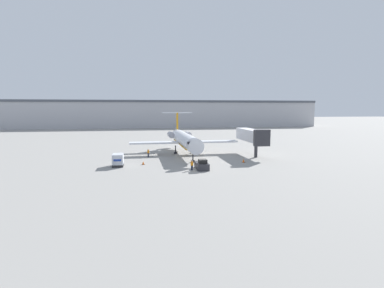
{
  "coord_description": "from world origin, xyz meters",
  "views": [
    {
      "loc": [
        -9.76,
        -49.49,
        10.44
      ],
      "look_at": [
        0.0,
        8.8,
        3.43
      ],
      "focal_mm": 28.0,
      "sensor_mm": 36.0,
      "label": 1
    }
  ],
  "objects_px": {
    "worker_by_wing": "(148,153)",
    "pushback_tug": "(202,165)",
    "luggage_cart": "(118,160)",
    "traffic_cone_right": "(244,161)",
    "traffic_cone_left": "(143,163)",
    "worker_near_tug": "(192,165)",
    "jet_bridge": "(252,136)",
    "airplane_main": "(184,139)"
  },
  "relations": [
    {
      "from": "pushback_tug",
      "to": "worker_by_wing",
      "type": "bearing_deg",
      "value": 120.75
    },
    {
      "from": "worker_near_tug",
      "to": "luggage_cart",
      "type": "bearing_deg",
      "value": 155.73
    },
    {
      "from": "pushback_tug",
      "to": "traffic_cone_right",
      "type": "relative_size",
      "value": 5.85
    },
    {
      "from": "worker_near_tug",
      "to": "traffic_cone_right",
      "type": "distance_m",
      "value": 12.56
    },
    {
      "from": "pushback_tug",
      "to": "jet_bridge",
      "type": "height_order",
      "value": "jet_bridge"
    },
    {
      "from": "airplane_main",
      "to": "worker_by_wing",
      "type": "distance_m",
      "value": 9.16
    },
    {
      "from": "luggage_cart",
      "to": "worker_near_tug",
      "type": "xyz_separation_m",
      "value": [
        12.68,
        -5.72,
        -0.23
      ]
    },
    {
      "from": "worker_by_wing",
      "to": "jet_bridge",
      "type": "relative_size",
      "value": 0.13
    },
    {
      "from": "worker_near_tug",
      "to": "jet_bridge",
      "type": "relative_size",
      "value": 0.13
    },
    {
      "from": "luggage_cart",
      "to": "worker_by_wing",
      "type": "height_order",
      "value": "luggage_cart"
    },
    {
      "from": "worker_near_tug",
      "to": "airplane_main",
      "type": "bearing_deg",
      "value": 85.98
    },
    {
      "from": "worker_by_wing",
      "to": "pushback_tug",
      "type": "bearing_deg",
      "value": -59.25
    },
    {
      "from": "pushback_tug",
      "to": "worker_by_wing",
      "type": "relative_size",
      "value": 2.2
    },
    {
      "from": "traffic_cone_right",
      "to": "worker_by_wing",
      "type": "bearing_deg",
      "value": 151.99
    },
    {
      "from": "worker_by_wing",
      "to": "jet_bridge",
      "type": "bearing_deg",
      "value": -3.73
    },
    {
      "from": "traffic_cone_right",
      "to": "worker_near_tug",
      "type": "bearing_deg",
      "value": -152.96
    },
    {
      "from": "airplane_main",
      "to": "pushback_tug",
      "type": "xyz_separation_m",
      "value": [
        0.53,
        -17.79,
        -2.75
      ]
    },
    {
      "from": "traffic_cone_left",
      "to": "traffic_cone_right",
      "type": "bearing_deg",
      "value": -2.6
    },
    {
      "from": "traffic_cone_left",
      "to": "jet_bridge",
      "type": "xyz_separation_m",
      "value": [
        24.0,
        7.31,
        4.15
      ]
    },
    {
      "from": "airplane_main",
      "to": "jet_bridge",
      "type": "distance_m",
      "value": 15.24
    },
    {
      "from": "pushback_tug",
      "to": "jet_bridge",
      "type": "relative_size",
      "value": 0.29
    },
    {
      "from": "luggage_cart",
      "to": "jet_bridge",
      "type": "bearing_deg",
      "value": 16.0
    },
    {
      "from": "worker_near_tug",
      "to": "traffic_cone_right",
      "type": "bearing_deg",
      "value": 27.04
    },
    {
      "from": "jet_bridge",
      "to": "pushback_tug",
      "type": "bearing_deg",
      "value": -136.37
    },
    {
      "from": "worker_by_wing",
      "to": "traffic_cone_left",
      "type": "relative_size",
      "value": 2.75
    },
    {
      "from": "luggage_cart",
      "to": "traffic_cone_right",
      "type": "height_order",
      "value": "luggage_cart"
    },
    {
      "from": "traffic_cone_left",
      "to": "worker_by_wing",
      "type": "bearing_deg",
      "value": 82.6
    },
    {
      "from": "airplane_main",
      "to": "jet_bridge",
      "type": "xyz_separation_m",
      "value": [
        14.55,
        -4.43,
        1.01
      ]
    },
    {
      "from": "jet_bridge",
      "to": "worker_near_tug",
      "type": "bearing_deg",
      "value": -138.74
    },
    {
      "from": "worker_by_wing",
      "to": "jet_bridge",
      "type": "distance_m",
      "value": 23.17
    },
    {
      "from": "traffic_cone_left",
      "to": "luggage_cart",
      "type": "bearing_deg",
      "value": -169.2
    },
    {
      "from": "worker_near_tug",
      "to": "traffic_cone_right",
      "type": "relative_size",
      "value": 2.56
    },
    {
      "from": "airplane_main",
      "to": "worker_by_wing",
      "type": "xyz_separation_m",
      "value": [
        -8.31,
        -2.94,
        -2.51
      ]
    },
    {
      "from": "pushback_tug",
      "to": "worker_by_wing",
      "type": "xyz_separation_m",
      "value": [
        -8.84,
        14.85,
        0.24
      ]
    },
    {
      "from": "pushback_tug",
      "to": "traffic_cone_left",
      "type": "distance_m",
      "value": 11.68
    },
    {
      "from": "worker_by_wing",
      "to": "jet_bridge",
      "type": "xyz_separation_m",
      "value": [
        22.85,
        -1.49,
        3.52
      ]
    },
    {
      "from": "pushback_tug",
      "to": "traffic_cone_right",
      "type": "height_order",
      "value": "pushback_tug"
    },
    {
      "from": "traffic_cone_left",
      "to": "worker_near_tug",
      "type": "bearing_deg",
      "value": -38.87
    },
    {
      "from": "luggage_cart",
      "to": "worker_near_tug",
      "type": "relative_size",
      "value": 1.8
    },
    {
      "from": "pushback_tug",
      "to": "worker_by_wing",
      "type": "distance_m",
      "value": 17.28
    },
    {
      "from": "luggage_cart",
      "to": "worker_by_wing",
      "type": "distance_m",
      "value": 11.2
    },
    {
      "from": "worker_near_tug",
      "to": "traffic_cone_left",
      "type": "distance_m",
      "value": 10.5
    }
  ]
}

